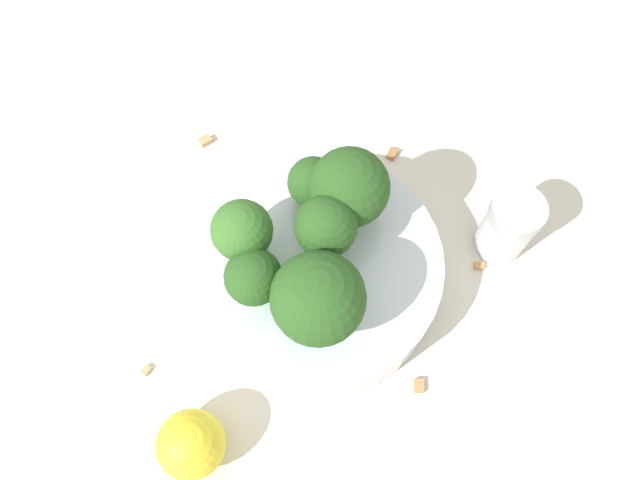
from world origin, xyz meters
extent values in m
plane|color=beige|center=(0.00, 0.00, 0.00)|extent=(3.00, 3.00, 0.00)
cylinder|color=silver|center=(0.00, 0.00, 0.02)|extent=(0.16, 0.16, 0.04)
cylinder|color=#84AD66|center=(0.00, 0.04, 0.06)|extent=(0.02, 0.02, 0.03)
sphere|color=#28511E|center=(0.00, 0.04, 0.08)|extent=(0.05, 0.05, 0.05)
cylinder|color=#84AD66|center=(0.00, 0.01, 0.06)|extent=(0.03, 0.03, 0.03)
sphere|color=#28511E|center=(0.00, 0.01, 0.08)|extent=(0.04, 0.04, 0.04)
cylinder|color=#8EB770|center=(0.02, -0.03, 0.06)|extent=(0.01, 0.01, 0.03)
sphere|color=#28511E|center=(0.02, -0.03, 0.08)|extent=(0.05, 0.05, 0.05)
cylinder|color=#8EB770|center=(-0.04, -0.02, 0.06)|extent=(0.02, 0.02, 0.03)
sphere|color=#386B28|center=(-0.04, -0.02, 0.08)|extent=(0.04, 0.04, 0.04)
cylinder|color=#8EB770|center=(-0.02, 0.04, 0.05)|extent=(0.02, 0.02, 0.02)
sphere|color=#28511E|center=(-0.02, 0.04, 0.07)|extent=(0.03, 0.03, 0.03)
cylinder|color=#84AD66|center=(-0.02, -0.04, 0.06)|extent=(0.02, 0.02, 0.02)
sphere|color=#28511E|center=(-0.02, -0.04, 0.07)|extent=(0.03, 0.03, 0.03)
cylinder|color=silver|center=(0.10, 0.09, 0.02)|extent=(0.03, 0.03, 0.05)
cylinder|color=#B7B7BC|center=(0.10, 0.09, 0.05)|extent=(0.04, 0.04, 0.01)
sphere|color=yellow|center=(-0.02, -0.13, 0.02)|extent=(0.04, 0.04, 0.04)
cube|color=tan|center=(-0.13, 0.06, 0.00)|extent=(0.01, 0.01, 0.01)
cube|color=olive|center=(0.00, 0.12, 0.00)|extent=(0.01, 0.01, 0.01)
cube|color=#AD7F4C|center=(0.09, 0.06, 0.00)|extent=(0.01, 0.01, 0.01)
cube|color=tan|center=(-0.07, -0.11, 0.00)|extent=(0.01, 0.01, 0.01)
cube|color=#AD7F4C|center=(0.09, -0.03, 0.00)|extent=(0.01, 0.01, 0.01)
camera|label=1|loc=(0.07, -0.13, 0.41)|focal=35.00mm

